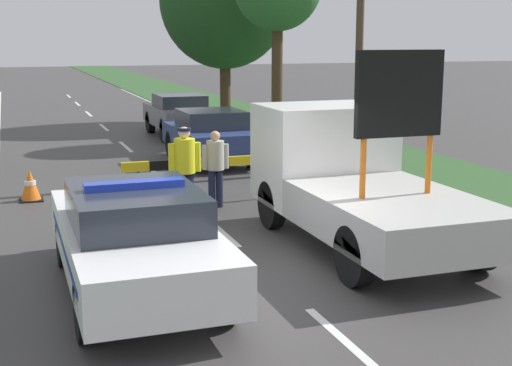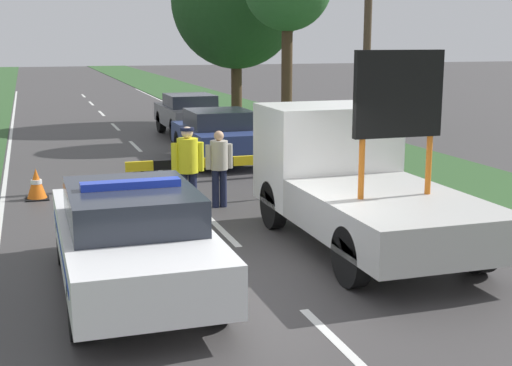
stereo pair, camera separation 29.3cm
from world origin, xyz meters
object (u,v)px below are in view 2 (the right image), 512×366
(utility_pole, at_px, (368,5))
(road_barrier, at_px, (207,165))
(roadside_tree_near_right, at_px, (236,0))
(police_officer, at_px, (188,164))
(traffic_cone_centre_front, at_px, (36,184))
(traffic_cone_near_police, at_px, (318,171))
(work_truck, at_px, (353,179))
(queued_car_suv_grey, at_px, (189,114))
(queued_car_hatch_blue, at_px, (218,135))
(police_car, at_px, (131,236))
(pedestrian_civilian, at_px, (219,163))

(utility_pole, bearing_deg, road_barrier, -152.03)
(roadside_tree_near_right, bearing_deg, police_officer, -109.72)
(traffic_cone_centre_front, bearing_deg, traffic_cone_near_police, -5.12)
(police_officer, xyz_separation_m, traffic_cone_near_police, (3.52, 1.95, -0.70))
(work_truck, xyz_separation_m, police_officer, (-2.33, 2.42, -0.02))
(queued_car_suv_grey, bearing_deg, utility_pole, 110.92)
(traffic_cone_centre_front, bearing_deg, utility_pole, 7.65)
(traffic_cone_near_police, xyz_separation_m, utility_pole, (2.01, 1.68, 3.88))
(police_officer, bearing_deg, road_barrier, -140.61)
(roadside_tree_near_right, bearing_deg, queued_car_suv_grey, -130.35)
(traffic_cone_near_police, xyz_separation_m, roadside_tree_near_right, (1.69, 12.58, 4.51))
(traffic_cone_centre_front, distance_m, roadside_tree_near_right, 15.12)
(traffic_cone_near_police, distance_m, traffic_cone_centre_front, 6.33)
(traffic_cone_near_police, distance_m, queued_car_hatch_blue, 4.13)
(work_truck, xyz_separation_m, traffic_cone_centre_front, (-5.12, 4.93, -0.74))
(police_car, height_order, queued_car_hatch_blue, police_car)
(queued_car_suv_grey, relative_size, utility_pole, 0.50)
(police_officer, distance_m, roadside_tree_near_right, 15.90)
(work_truck, height_order, traffic_cone_near_police, work_truck)
(traffic_cone_near_police, height_order, utility_pole, utility_pole)
(road_barrier, bearing_deg, police_officer, -127.94)
(road_barrier, relative_size, utility_pole, 0.41)
(pedestrian_civilian, relative_size, queued_car_hatch_blue, 0.40)
(police_officer, relative_size, roadside_tree_near_right, 0.23)
(police_officer, height_order, traffic_cone_centre_front, police_officer)
(road_barrier, distance_m, queued_car_hatch_blue, 5.02)
(road_barrier, relative_size, traffic_cone_centre_front, 5.02)
(police_car, bearing_deg, work_truck, 17.04)
(police_officer, relative_size, traffic_cone_centre_front, 2.62)
(police_officer, distance_m, queued_car_suv_grey, 11.70)
(queued_car_suv_grey, height_order, utility_pole, utility_pole)
(road_barrier, distance_m, queued_car_suv_grey, 10.56)
(pedestrian_civilian, distance_m, queued_car_hatch_blue, 5.38)
(police_car, bearing_deg, queued_car_suv_grey, 72.69)
(work_truck, relative_size, utility_pole, 0.63)
(police_car, xyz_separation_m, utility_pole, (7.15, 7.41, 3.46))
(queued_car_suv_grey, relative_size, roadside_tree_near_right, 0.55)
(pedestrian_civilian, relative_size, roadside_tree_near_right, 0.21)
(work_truck, relative_size, police_officer, 2.94)
(road_barrier, xyz_separation_m, pedestrian_civilian, (0.15, -0.41, 0.12))
(work_truck, bearing_deg, police_officer, -43.39)
(pedestrian_civilian, relative_size, utility_pole, 0.19)
(work_truck, relative_size, queued_car_hatch_blue, 1.32)
(roadside_tree_near_right, bearing_deg, police_car, -110.45)
(work_truck, relative_size, traffic_cone_centre_front, 7.71)
(police_car, distance_m, traffic_cone_centre_front, 6.41)
(queued_car_hatch_blue, bearing_deg, traffic_cone_centre_front, 33.89)
(work_truck, height_order, road_barrier, work_truck)
(traffic_cone_near_police, height_order, roadside_tree_near_right, roadside_tree_near_right)
(pedestrian_civilian, xyz_separation_m, queued_car_hatch_blue, (1.35, 5.20, -0.15))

